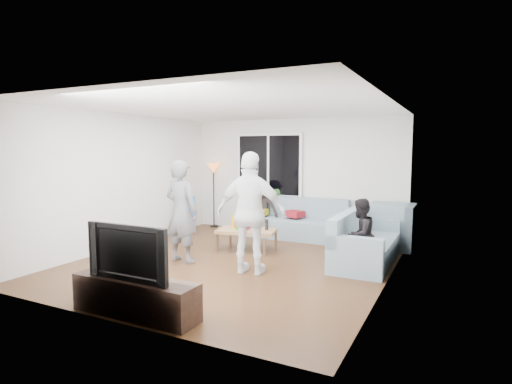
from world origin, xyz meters
The scene contains 31 objects.
floor centered at (0.00, 0.00, -0.02)m, with size 5.00×5.50×0.04m, color #56351C.
ceiling centered at (0.00, 0.00, 2.62)m, with size 5.00×5.50×0.04m, color white.
wall_back centered at (0.00, 2.77, 1.30)m, with size 5.00×0.04×2.60m, color silver.
wall_front centered at (0.00, -2.77, 1.30)m, with size 5.00×0.04×2.60m, color silver.
wall_left centered at (-2.52, 0.00, 1.30)m, with size 0.04×5.50×2.60m, color silver.
wall_right centered at (2.52, 0.00, 1.30)m, with size 0.04×5.50×2.60m, color silver.
window_frame centered at (-0.60, 2.69, 1.55)m, with size 1.62×0.06×1.47m, color white.
window_glass centered at (-0.60, 2.65, 1.55)m, with size 1.50×0.02×1.35m, color black.
window_mullion centered at (-0.60, 2.64, 1.55)m, with size 0.05×0.03×1.35m, color white.
radiator centered at (-0.60, 2.65, 0.31)m, with size 1.30×0.12×0.62m, color silver.
potted_plant centered at (-0.40, 2.62, 0.82)m, with size 0.22×0.18×0.40m, color #306729.
vase centered at (-0.91, 2.62, 0.71)m, with size 0.16×0.16×0.17m, color silver.
sofa_back_section centered at (0.16, 2.27, 0.42)m, with size 2.30×0.85×0.85m, color gray, non-canonical shape.
sofa_right_section centered at (2.02, 0.95, 0.42)m, with size 0.85×2.00×0.85m, color gray, non-canonical shape.
sofa_corner centered at (2.22, 2.27, 0.42)m, with size 0.85×0.85×0.85m, color gray.
cushion_yellow centered at (-0.66, 2.25, 0.51)m, with size 0.38×0.32×0.14m, color gold.
cushion_red centered at (0.18, 2.33, 0.51)m, with size 0.36×0.30×0.13m, color maroon.
coffee_table centered at (-0.21, 0.81, 0.20)m, with size 1.10×0.60×0.40m, color #A37D4E.
pitcher centered at (-0.24, 0.81, 0.49)m, with size 0.17×0.17×0.17m, color maroon.
side_chair centered at (-2.05, 1.35, 0.43)m, with size 0.40×0.40×0.86m, color #2763A9, non-canonical shape.
floor_lamp centered at (-2.05, 2.57, 0.78)m, with size 0.32×0.32×1.56m, color orange, non-canonical shape.
player_left centered at (-0.82, -0.39, 0.87)m, with size 0.63×0.42×1.74m, color #515257.
player_right centered at (0.54, -0.46, 0.94)m, with size 1.11×0.46×1.89m, color silver.
spectator_right centered at (2.02, 0.41, 0.58)m, with size 0.56×0.44×1.16m, color black.
spectator_back centered at (-0.59, 2.30, 0.59)m, with size 0.76×0.44×1.18m, color black.
tv_console centered at (0.08, -2.50, 0.22)m, with size 1.60×0.40×0.44m, color #34221A.
television centered at (0.08, -2.50, 0.76)m, with size 1.12×0.15×0.64m, color black.
bottle_c centered at (-0.19, 0.97, 0.51)m, with size 0.07×0.07×0.22m, color black.
bottle_a centered at (-0.52, 0.87, 0.52)m, with size 0.07×0.07×0.25m, color orange.
bottle_b centered at (-0.34, 0.71, 0.54)m, with size 0.08×0.08×0.27m, color #2E8919.
bottle_e centered at (0.15, 0.94, 0.50)m, with size 0.07×0.07×0.20m, color black.
Camera 1 is at (3.39, -6.00, 1.93)m, focal length 28.91 mm.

